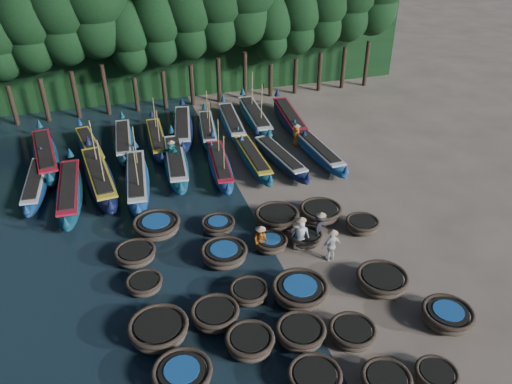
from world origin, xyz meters
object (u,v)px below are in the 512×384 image
object	(u,v)px
coracle_16	(224,254)
long_boat_6	(253,159)
coracle_12	(249,292)
long_boat_15	(232,123)
long_boat_3	(137,180)
long_boat_7	(280,158)
long_boat_11	(124,141)
long_boat_0	(36,184)
fisherman_2	(260,239)
coracle_10	(159,330)
coracle_24	(321,212)
coracle_13	(300,291)
coracle_4	(436,376)
coracle_18	(306,238)
coracle_21	(157,226)
fisherman_4	(332,245)
coracle_3	(386,381)
coracle_11	(215,315)
fisherman_1	(297,234)
coracle_6	(250,342)
fisherman_6	(296,135)
coracle_14	(382,280)
long_boat_13	(183,128)
long_boat_12	(157,139)
coracle_7	(301,333)
coracle_2	(315,378)
coracle_19	(362,225)
fisherman_0	(301,233)
coracle_9	(447,316)
coracle_15	(145,284)
long_boat_8	(317,151)
coracle_8	(352,333)
long_boat_5	(220,165)
long_boat_10	(90,147)
fisherman_5	(172,154)
coracle_20	(136,254)
coracle_23	(277,217)
long_boat_16	(255,117)
fisherman_3	(320,227)
long_boat_14	(208,130)
coracle_17	(271,243)
long_boat_2	(99,177)

from	to	relation	value
coracle_16	long_boat_6	xyz separation A→B (m)	(4.26, 9.06, 0.05)
coracle_12	long_boat_15	world-z (taller)	long_boat_15
long_boat_3	long_boat_7	xyz separation A→B (m)	(9.27, 0.24, -0.06)
coracle_12	long_boat_11	world-z (taller)	long_boat_11
long_boat_0	fisherman_2	xyz separation A→B (m)	(10.98, -9.72, 0.32)
coracle_10	coracle_24	bearing A→B (deg)	31.40
coracle_13	coracle_4	bearing A→B (deg)	-60.58
coracle_18	coracle_21	distance (m)	7.81
coracle_21	fisherman_4	distance (m)	9.14
coracle_3	fisherman_2	xyz separation A→B (m)	(-1.86, 8.95, 0.41)
coracle_11	fisherman_1	size ratio (longest dim) A/B	1.50
coracle_4	coracle_16	distance (m)	10.75
coracle_11	coracle_13	distance (m)	3.90
coracle_6	fisherman_6	size ratio (longest dim) A/B	1.15
coracle_14	long_boat_13	size ratio (longest dim) A/B	0.35
long_boat_12	coracle_10	bearing A→B (deg)	-95.49
coracle_7	fisherman_4	world-z (taller)	fisherman_4
coracle_4	fisherman_2	world-z (taller)	fisherman_2
coracle_2	coracle_19	xyz separation A→B (m)	(6.25, 8.17, 0.01)
coracle_16	fisherman_0	distance (m)	3.94
coracle_9	coracle_13	distance (m)	6.19
fisherman_0	coracle_15	bearing A→B (deg)	28.88
long_boat_15	coracle_15	bearing A→B (deg)	-112.71
long_boat_8	long_boat_12	size ratio (longest dim) A/B	1.05
coracle_8	fisherman_4	xyz separation A→B (m)	(1.37, 4.97, 0.49)
coracle_3	coracle_7	distance (m)	3.69
coracle_3	long_boat_15	size ratio (longest dim) A/B	0.25
coracle_6	long_boat_13	bearing A→B (deg)	86.76
long_boat_3	long_boat_5	bearing A→B (deg)	9.48
coracle_7	long_boat_10	distance (m)	21.34
coracle_13	fisherman_5	size ratio (longest dim) A/B	1.56
long_boat_8	long_boat_10	xyz separation A→B (m)	(-14.60, 5.40, -0.04)
long_boat_8	long_boat_12	distance (m)	11.31
long_boat_6	fisherman_0	bearing A→B (deg)	-91.81
coracle_15	coracle_20	bearing A→B (deg)	94.29
coracle_6	long_boat_7	bearing A→B (deg)	65.82
coracle_23	long_boat_11	size ratio (longest dim) A/B	0.32
coracle_6	long_boat_16	world-z (taller)	long_boat_16
coracle_3	fisherman_3	bearing A→B (deg)	81.45
coracle_16	long_boat_6	bearing A→B (deg)	64.85
coracle_15	long_boat_16	xyz separation A→B (m)	(10.34, 16.37, 0.23)
long_boat_14	fisherman_6	distance (m)	6.59
coracle_14	long_boat_12	bearing A→B (deg)	113.17
coracle_9	coracle_10	world-z (taller)	coracle_10
coracle_24	long_boat_14	distance (m)	12.91
coracle_17	long_boat_7	world-z (taller)	long_boat_7
fisherman_2	fisherman_5	xyz separation A→B (m)	(-2.66, 10.42, 0.10)
coracle_23	long_boat_2	world-z (taller)	long_boat_2
coracle_13	coracle_18	world-z (taller)	coracle_13
coracle_8	fisherman_2	world-z (taller)	fisherman_2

